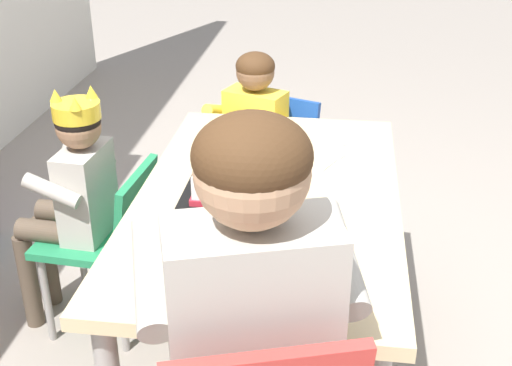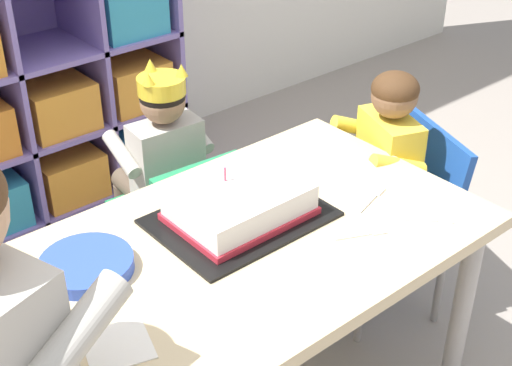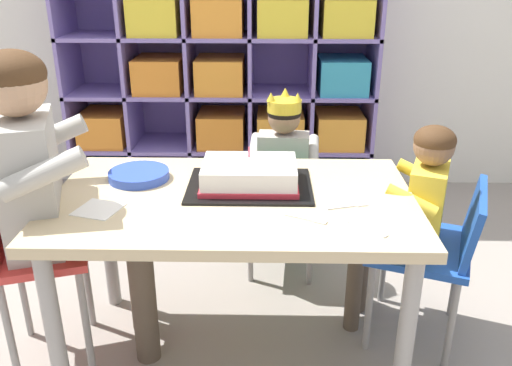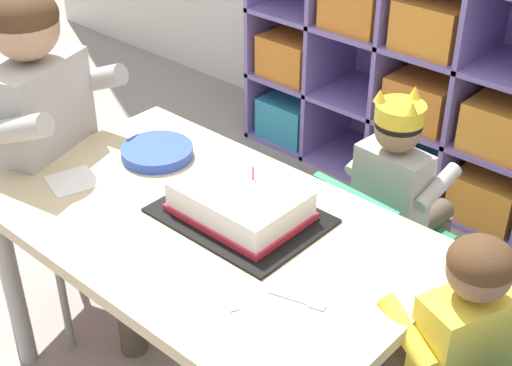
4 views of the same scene
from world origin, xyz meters
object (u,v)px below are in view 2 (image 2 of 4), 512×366
at_px(paper_plate_stack, 86,265).
at_px(birthday_cake_on_tray, 240,206).
at_px(classroom_chair_blue, 180,213).
at_px(fork_scattered_mid_table, 430,220).
at_px(child_with_crown, 160,156).
at_px(adult_helper_seated, 12,338).
at_px(fork_near_child_seat, 364,234).
at_px(classroom_chair_guest_side, 397,200).
at_px(fork_beside_plate_stack, 372,198).
at_px(activity_table, 243,266).
at_px(guest_at_table_side, 373,168).

bearing_deg(paper_plate_stack, birthday_cake_on_tray, -8.92).
bearing_deg(classroom_chair_blue, fork_scattered_mid_table, 110.91).
xyz_separation_m(classroom_chair_blue, child_with_crown, (0.01, 0.10, 0.16)).
distance_m(adult_helper_seated, birthday_cake_on_tray, 0.62).
bearing_deg(classroom_chair_blue, fork_near_child_seat, 99.22).
relative_size(classroom_chair_blue, adult_helper_seated, 0.53).
distance_m(classroom_chair_blue, paper_plate_stack, 0.69).
bearing_deg(adult_helper_seated, fork_scattered_mid_table, -119.37).
height_order(child_with_crown, classroom_chair_guest_side, child_with_crown).
distance_m(classroom_chair_guest_side, fork_scattered_mid_table, 0.51).
bearing_deg(child_with_crown, fork_beside_plate_stack, 109.08).
distance_m(fork_near_child_seat, fork_scattered_mid_table, 0.17).
bearing_deg(birthday_cake_on_tray, adult_helper_seated, -170.74).
bearing_deg(fork_beside_plate_stack, paper_plate_stack, -33.19).
relative_size(classroom_chair_blue, fork_scattered_mid_table, 5.63).
height_order(activity_table, birthday_cake_on_tray, birthday_cake_on_tray).
height_order(activity_table, classroom_chair_guest_side, activity_table).
distance_m(child_with_crown, paper_plate_stack, 0.71).
relative_size(classroom_chair_blue, birthday_cake_on_tray, 1.40).
relative_size(guest_at_table_side, fork_beside_plate_stack, 6.21).
relative_size(activity_table, adult_helper_seated, 1.07).
bearing_deg(classroom_chair_guest_side, activity_table, -60.88).
relative_size(classroom_chair_blue, guest_at_table_side, 0.70).
height_order(adult_helper_seated, guest_at_table_side, adult_helper_seated).
bearing_deg(classroom_chair_blue, guest_at_table_side, 143.17).
bearing_deg(adult_helper_seated, paper_plate_stack, -73.09).
height_order(classroom_chair_blue, birthday_cake_on_tray, birthday_cake_on_tray).
relative_size(child_with_crown, fork_scattered_mid_table, 8.04).
relative_size(guest_at_table_side, birthday_cake_on_tray, 2.00).
bearing_deg(fork_scattered_mid_table, activity_table, 14.22).
bearing_deg(guest_at_table_side, fork_scattered_mid_table, -9.85).
bearing_deg(fork_scattered_mid_table, classroom_chair_guest_side, -88.63).
bearing_deg(fork_near_child_seat, activity_table, -10.67).
bearing_deg(adult_helper_seated, classroom_chair_guest_side, -101.55).
bearing_deg(classroom_chair_guest_side, classroom_chair_blue, -107.81).
height_order(fork_near_child_seat, fork_scattered_mid_table, same).
bearing_deg(fork_scattered_mid_table, classroom_chair_blue, -29.46).
relative_size(adult_helper_seated, classroom_chair_guest_side, 1.78).
xyz_separation_m(child_with_crown, guest_at_table_side, (0.43, -0.48, 0.01)).
height_order(classroom_chair_blue, child_with_crown, child_with_crown).
bearing_deg(child_with_crown, classroom_chair_blue, 90.44).
height_order(classroom_chair_guest_side, paper_plate_stack, paper_plate_stack).
distance_m(guest_at_table_side, fork_near_child_seat, 0.49).
relative_size(adult_helper_seated, guest_at_table_side, 1.33).
height_order(birthday_cake_on_tray, fork_near_child_seat, birthday_cake_on_tray).
distance_m(activity_table, birthday_cake_on_tray, 0.14).
height_order(guest_at_table_side, fork_near_child_seat, guest_at_table_side).
height_order(classroom_chair_blue, guest_at_table_side, guest_at_table_side).
bearing_deg(paper_plate_stack, fork_beside_plate_stack, -16.47).
bearing_deg(guest_at_table_side, paper_plate_stack, -69.01).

